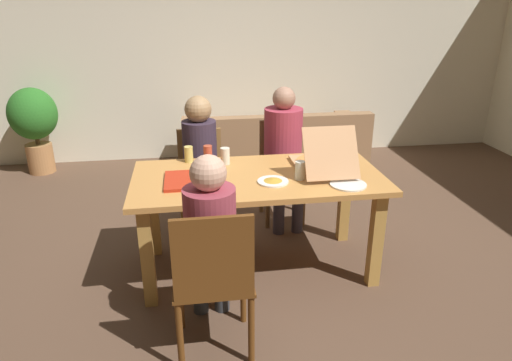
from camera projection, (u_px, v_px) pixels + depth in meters
ground_plane at (258, 267)px, 3.58m from camera, size 20.00×20.00×0.00m
back_wall at (223, 50)px, 5.73m from camera, size 7.66×0.12×2.71m
dining_table at (258, 190)px, 3.34m from camera, size 1.80×0.90×0.77m
chair_0 at (201, 174)px, 4.15m from camera, size 0.42×0.39×0.87m
person_0 at (200, 154)px, 3.94m from camera, size 0.30×0.49×1.20m
chair_1 at (213, 277)px, 2.50m from camera, size 0.45×0.42×0.95m
person_1 at (210, 236)px, 2.59m from camera, size 0.29×0.52×1.21m
chair_2 at (281, 165)px, 4.27m from camera, size 0.39×0.40×0.92m
person_2 at (284, 146)px, 4.07m from camera, size 0.34×0.51×1.25m
pizza_box_0 at (191, 180)px, 3.18m from camera, size 0.36×0.36×0.02m
pizza_box_1 at (320, 161)px, 3.43m from camera, size 0.38×0.58×0.36m
plate_0 at (273, 181)px, 3.17m from camera, size 0.22×0.22×0.03m
plate_1 at (348, 184)px, 3.12m from camera, size 0.25×0.25×0.01m
drinking_glass_0 at (225, 156)px, 3.50m from camera, size 0.07×0.07×0.13m
drinking_glass_1 at (208, 155)px, 3.49m from camera, size 0.07×0.07×0.15m
drinking_glass_2 at (189, 154)px, 3.55m from camera, size 0.07×0.07×0.12m
drinking_glass_3 at (300, 170)px, 3.20m from camera, size 0.07×0.07×0.13m
couch at (274, 148)px, 5.52m from camera, size 2.16×0.86×0.75m
potted_plant at (34, 121)px, 5.32m from camera, size 0.55×0.55×1.02m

